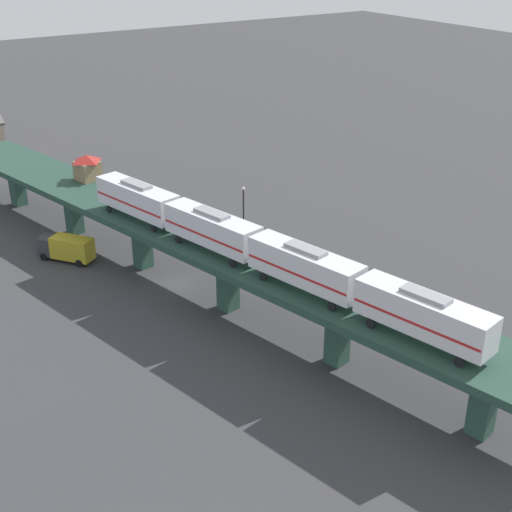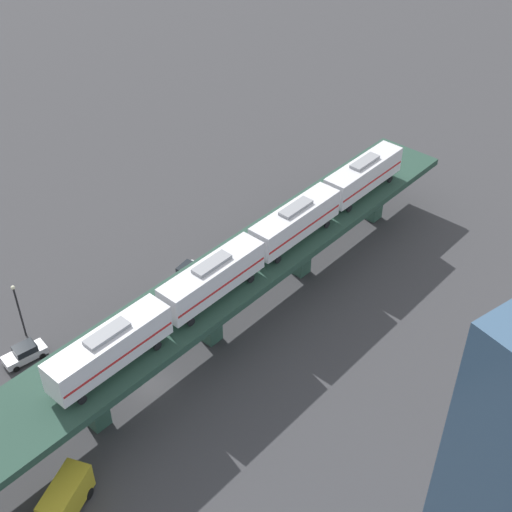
% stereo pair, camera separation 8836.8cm
% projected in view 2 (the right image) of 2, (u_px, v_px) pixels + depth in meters
% --- Properties ---
extents(ground_plane, '(400.00, 400.00, 0.00)m').
position_uv_depth(ground_plane, '(151.00, 384.00, 70.61)').
color(ground_plane, '#38383A').
extents(elevated_viaduct, '(28.79, 91.54, 7.14)m').
position_uv_depth(elevated_viaduct, '(146.00, 339.00, 66.91)').
color(elevated_viaduct, '#244135').
rests_on(elevated_viaduct, ground).
extents(subway_train, '(13.88, 49.16, 4.45)m').
position_uv_depth(subway_train, '(256.00, 248.00, 72.16)').
color(subway_train, silver).
rests_on(subway_train, elevated_viaduct).
extents(street_car_silver, '(3.26, 4.75, 1.89)m').
position_uv_depth(street_car_silver, '(187.00, 273.00, 82.77)').
color(street_car_silver, '#B7BABF').
rests_on(street_car_silver, ground).
extents(street_car_white, '(2.20, 4.52, 1.89)m').
position_uv_depth(street_car_white, '(25.00, 353.00, 72.63)').
color(street_car_white, silver).
rests_on(street_car_white, ground).
extents(delivery_truck, '(6.07, 7.14, 3.20)m').
position_uv_depth(delivery_truck, '(61.00, 506.00, 58.02)').
color(delivery_truck, '#333338').
rests_on(delivery_truck, ground).
extents(street_lamp, '(0.44, 0.44, 6.94)m').
position_uv_depth(street_lamp, '(18.00, 307.00, 73.46)').
color(street_lamp, black).
rests_on(street_lamp, ground).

